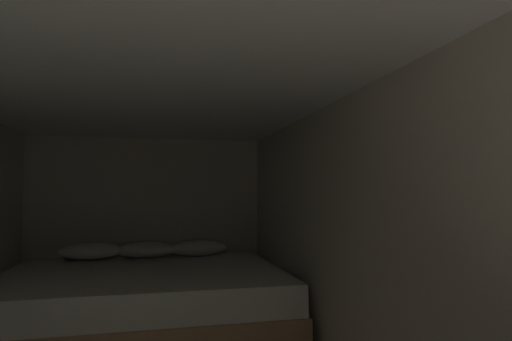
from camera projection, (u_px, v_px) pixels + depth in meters
The scene contains 4 objects.
wall_back at pixel (147, 235), 4.28m from camera, with size 2.42×0.05×2.00m, color beige.
wall_right at pixel (367, 272), 2.24m from camera, with size 0.05×4.73×2.00m, color beige.
ceiling_slab at pixel (142, 69), 2.02m from camera, with size 2.42×4.73×0.05m, color white.
bed at pixel (144, 319), 3.36m from camera, with size 2.20×1.72×0.96m.
Camera 1 is at (0.06, -0.17, 1.41)m, focal length 29.35 mm.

